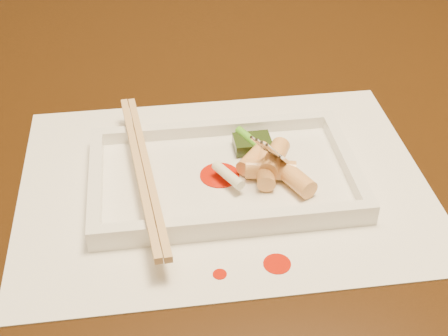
{
  "coord_description": "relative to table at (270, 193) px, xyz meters",
  "views": [
    {
      "loc": [
        -0.13,
        -0.57,
        1.14
      ],
      "look_at": [
        -0.07,
        -0.09,
        0.77
      ],
      "focal_mm": 50.0,
      "sensor_mm": 36.0,
      "label": 1
    }
  ],
  "objects": [
    {
      "name": "sauce_splatter_a",
      "position": [
        -0.04,
        -0.21,
        0.1
      ],
      "size": [
        0.02,
        0.02,
        0.0
      ],
      "primitive_type": "cylinder",
      "color": "red",
      "rests_on": "placemat"
    },
    {
      "name": "rice_cake_4",
      "position": [
        -0.03,
        -0.1,
        0.12
      ],
      "size": [
        0.05,
        0.03,
        0.02
      ],
      "primitive_type": "cylinder",
      "rotation": [
        1.57,
        0.0,
        1.37
      ],
      "color": "#EFBC6F",
      "rests_on": "plate_base"
    },
    {
      "name": "scallion_green",
      "position": [
        -0.03,
        -0.07,
        0.12
      ],
      "size": [
        0.05,
        0.08,
        0.01
      ],
      "primitive_type": "cylinder",
      "rotation": [
        1.57,
        0.0,
        0.46
      ],
      "color": "#42A019",
      "rests_on": "plate_base"
    },
    {
      "name": "plate_rim_near",
      "position": [
        -0.07,
        -0.17,
        0.12
      ],
      "size": [
        0.26,
        0.01,
        0.01
      ],
      "primitive_type": "cube",
      "color": "white",
      "rests_on": "plate_base"
    },
    {
      "name": "fork",
      "position": [
        0.0,
        -0.08,
        0.18
      ],
      "size": [
        0.09,
        0.1,
        0.14
      ],
      "primitive_type": null,
      "color": "silver",
      "rests_on": "plate_base"
    },
    {
      "name": "chopstick_b",
      "position": [
        -0.14,
        -0.09,
        0.13
      ],
      "size": [
        0.03,
        0.25,
        0.01
      ],
      "primitive_type": "cube",
      "rotation": [
        0.0,
        0.0,
        0.1
      ],
      "color": "tan",
      "rests_on": "plate_rim_near"
    },
    {
      "name": "table",
      "position": [
        0.0,
        0.0,
        0.0
      ],
      "size": [
        1.4,
        0.9,
        0.75
      ],
      "color": "black",
      "rests_on": "ground"
    },
    {
      "name": "plate_base",
      "position": [
        -0.07,
        -0.09,
        0.11
      ],
      "size": [
        0.26,
        0.16,
        0.01
      ],
      "primitive_type": "cube",
      "color": "white",
      "rests_on": "placemat"
    },
    {
      "name": "rice_cake_0",
      "position": [
        -0.04,
        -0.08,
        0.12
      ],
      "size": [
        0.04,
        0.04,
        0.02
      ],
      "primitive_type": "cylinder",
      "rotation": [
        1.57,
        0.0,
        2.45
      ],
      "color": "#EFBC6F",
      "rests_on": "plate_base"
    },
    {
      "name": "placemat",
      "position": [
        -0.07,
        -0.09,
        0.1
      ],
      "size": [
        0.4,
        0.3,
        0.0
      ],
      "primitive_type": "cube",
      "color": "white",
      "rests_on": "table"
    },
    {
      "name": "plate_rim_far",
      "position": [
        -0.07,
        -0.02,
        0.12
      ],
      "size": [
        0.26,
        0.01,
        0.01
      ],
      "primitive_type": "cube",
      "color": "white",
      "rests_on": "plate_base"
    },
    {
      "name": "rice_cake_1",
      "position": [
        -0.01,
        -0.12,
        0.12
      ],
      "size": [
        0.04,
        0.05,
        0.02
      ],
      "primitive_type": "cylinder",
      "rotation": [
        1.57,
        0.0,
        0.45
      ],
      "color": "#EFBC6F",
      "rests_on": "plate_base"
    },
    {
      "name": "sauce_blob_0",
      "position": [
        -0.07,
        -0.09,
        0.11
      ],
      "size": [
        0.04,
        0.04,
        0.0
      ],
      "primitive_type": "cylinder",
      "color": "red",
      "rests_on": "plate_base"
    },
    {
      "name": "chopstick_a",
      "position": [
        -0.15,
        -0.09,
        0.13
      ],
      "size": [
        0.03,
        0.25,
        0.01
      ],
      "primitive_type": "cube",
      "rotation": [
        0.0,
        0.0,
        0.1
      ],
      "color": "tan",
      "rests_on": "plate_rim_near"
    },
    {
      "name": "veg_piece",
      "position": [
        -0.03,
        -0.05,
        0.12
      ],
      "size": [
        0.04,
        0.03,
        0.01
      ],
      "primitive_type": "cube",
      "rotation": [
        0.0,
        0.0,
        0.02
      ],
      "color": "black",
      "rests_on": "plate_base"
    },
    {
      "name": "rice_cake_3",
      "position": [
        -0.03,
        -0.1,
        0.12
      ],
      "size": [
        0.02,
        0.05,
        0.02
      ],
      "primitive_type": "cylinder",
      "rotation": [
        1.57,
        0.0,
        3.0
      ],
      "color": "#EFBC6F",
      "rests_on": "plate_base"
    },
    {
      "name": "sauce_splatter_b",
      "position": [
        -0.09,
        -0.21,
        0.1
      ],
      "size": [
        0.01,
        0.01,
        0.0
      ],
      "primitive_type": "cylinder",
      "color": "red",
      "rests_on": "placemat"
    },
    {
      "name": "plate_rim_right",
      "position": [
        0.05,
        -0.09,
        0.12
      ],
      "size": [
        0.01,
        0.14,
        0.01
      ],
      "primitive_type": "cube",
      "color": "white",
      "rests_on": "plate_base"
    },
    {
      "name": "scallion_white",
      "position": [
        -0.07,
        -0.11,
        0.12
      ],
      "size": [
        0.03,
        0.04,
        0.01
      ],
      "primitive_type": "cylinder",
      "rotation": [
        1.57,
        0.0,
        0.51
      ],
      "color": "#EAEACC",
      "rests_on": "plate_base"
    },
    {
      "name": "plate_rim_left",
      "position": [
        -0.19,
        -0.09,
        0.12
      ],
      "size": [
        0.01,
        0.14,
        0.01
      ],
      "primitive_type": "cube",
      "color": "white",
      "rests_on": "plate_base"
    },
    {
      "name": "rice_cake_2",
      "position": [
        -0.02,
        -0.09,
        0.13
      ],
      "size": [
        0.04,
        0.05,
        0.02
      ],
      "primitive_type": "cylinder",
      "rotation": [
        1.57,
        0.0,
        2.66
      ],
      "color": "#EFBC6F",
      "rests_on": "plate_base"
    }
  ]
}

